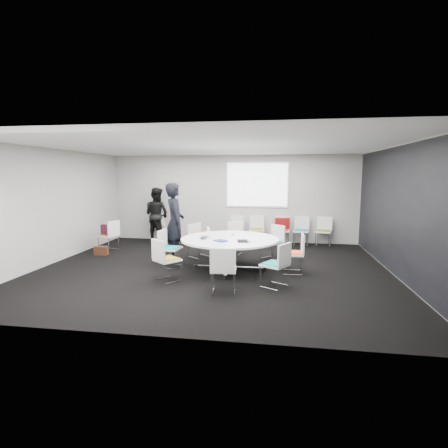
# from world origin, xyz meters

# --- Properties ---
(room_shell) EXTENTS (8.08, 7.08, 2.88)m
(room_shell) POSITION_xyz_m (0.09, 0.00, 1.40)
(room_shell) COLOR black
(room_shell) RESTS_ON ground
(conference_table) EXTENTS (2.23, 2.23, 0.73)m
(conference_table) POSITION_xyz_m (0.39, 0.01, 0.54)
(conference_table) COLOR silver
(conference_table) RESTS_ON ground
(projection_screen) EXTENTS (1.90, 0.03, 1.35)m
(projection_screen) POSITION_xyz_m (0.80, 3.46, 1.85)
(projection_screen) COLOR white
(projection_screen) RESTS_ON room_shell
(chair_ring_a) EXTENTS (0.46, 0.47, 0.88)m
(chair_ring_a) POSITION_xyz_m (1.83, -0.09, 0.28)
(chair_ring_a) COLOR silver
(chair_ring_a) RESTS_ON ground
(chair_ring_b) EXTENTS (0.64, 0.64, 0.88)m
(chair_ring_b) POSITION_xyz_m (1.35, 1.15, 0.28)
(chair_ring_b) COLOR silver
(chair_ring_b) RESTS_ON ground
(chair_ring_c) EXTENTS (0.54, 0.53, 0.88)m
(chair_ring_c) POSITION_xyz_m (0.27, 1.62, 0.28)
(chair_ring_c) COLOR silver
(chair_ring_c) RESTS_ON ground
(chair_ring_d) EXTENTS (0.63, 0.64, 0.88)m
(chair_ring_d) POSITION_xyz_m (-0.58, 1.10, 0.28)
(chair_ring_d) COLOR silver
(chair_ring_d) RESTS_ON ground
(chair_ring_e) EXTENTS (0.51, 0.52, 0.88)m
(chair_ring_e) POSITION_xyz_m (-1.03, 0.02, 0.28)
(chair_ring_e) COLOR silver
(chair_ring_e) RESTS_ON ground
(chair_ring_f) EXTENTS (0.64, 0.64, 0.88)m
(chair_ring_f) POSITION_xyz_m (-0.76, -1.07, 0.28)
(chair_ring_f) COLOR silver
(chair_ring_f) RESTS_ON ground
(chair_ring_g) EXTENTS (0.50, 0.49, 0.88)m
(chair_ring_g) POSITION_xyz_m (0.50, -1.63, 0.28)
(chair_ring_g) COLOR silver
(chair_ring_g) RESTS_ON ground
(chair_ring_h) EXTENTS (0.62, 0.63, 0.88)m
(chair_ring_h) POSITION_xyz_m (1.44, -1.13, 0.28)
(chair_ring_h) COLOR silver
(chair_ring_h) RESTS_ON ground
(chair_back_a) EXTENTS (0.58, 0.57, 0.88)m
(chair_back_a) POSITION_xyz_m (0.12, 3.12, 0.28)
(chair_back_a) COLOR silver
(chair_back_a) RESTS_ON ground
(chair_back_b) EXTENTS (0.48, 0.47, 0.88)m
(chair_back_b) POSITION_xyz_m (0.83, 3.15, 0.28)
(chair_back_b) COLOR silver
(chair_back_b) RESTS_ON ground
(chair_back_c) EXTENTS (0.47, 0.46, 0.88)m
(chair_back_c) POSITION_xyz_m (1.61, 3.17, 0.28)
(chair_back_c) COLOR silver
(chair_back_c) RESTS_ON ground
(chair_back_d) EXTENTS (0.53, 0.52, 0.88)m
(chair_back_d) POSITION_xyz_m (2.20, 3.16, 0.28)
(chair_back_d) COLOR silver
(chair_back_d) RESTS_ON ground
(chair_back_e) EXTENTS (0.56, 0.55, 0.88)m
(chair_back_e) POSITION_xyz_m (2.87, 3.17, 0.28)
(chair_back_e) COLOR silver
(chair_back_e) RESTS_ON ground
(chair_spare_left) EXTENTS (0.56, 0.57, 0.88)m
(chair_spare_left) POSITION_xyz_m (-3.30, 1.47, 0.28)
(chair_spare_left) COLOR silver
(chair_spare_left) RESTS_ON ground
(chair_person_back) EXTENTS (0.59, 0.58, 0.88)m
(chair_person_back) POSITION_xyz_m (-2.41, 3.16, 0.28)
(chair_person_back) COLOR silver
(chair_person_back) RESTS_ON ground
(person_main) EXTENTS (0.72, 0.85, 1.98)m
(person_main) POSITION_xyz_m (-1.08, 0.62, 0.99)
(person_main) COLOR black
(person_main) RESTS_ON ground
(person_back) EXTENTS (1.04, 0.92, 1.77)m
(person_back) POSITION_xyz_m (-2.41, 3.00, 0.88)
(person_back) COLOR black
(person_back) RESTS_ON ground
(laptop) EXTENTS (0.25, 0.36, 0.03)m
(laptop) POSITION_xyz_m (-0.15, -0.08, 0.74)
(laptop) COLOR #333338
(laptop) RESTS_ON conference_table
(laptop_lid) EXTENTS (0.12, 0.29, 0.22)m
(laptop_lid) POSITION_xyz_m (-0.11, 0.03, 0.86)
(laptop_lid) COLOR silver
(laptop_lid) RESTS_ON conference_table
(notebook_black) EXTENTS (0.26, 0.33, 0.02)m
(notebook_black) POSITION_xyz_m (0.72, -0.33, 0.74)
(notebook_black) COLOR black
(notebook_black) RESTS_ON conference_table
(tablet_folio) EXTENTS (0.33, 0.32, 0.03)m
(tablet_folio) POSITION_xyz_m (0.24, -0.39, 0.74)
(tablet_folio) COLOR navy
(tablet_folio) RESTS_ON conference_table
(papers_right) EXTENTS (0.37, 0.34, 0.00)m
(papers_right) POSITION_xyz_m (0.91, 0.21, 0.73)
(papers_right) COLOR white
(papers_right) RESTS_ON conference_table
(papers_front) EXTENTS (0.35, 0.29, 0.00)m
(papers_front) POSITION_xyz_m (1.01, -0.12, 0.73)
(papers_front) COLOR white
(papers_front) RESTS_ON conference_table
(cup) EXTENTS (0.08, 0.08, 0.09)m
(cup) POSITION_xyz_m (0.41, 0.30, 0.78)
(cup) COLOR white
(cup) RESTS_ON conference_table
(phone) EXTENTS (0.14, 0.08, 0.01)m
(phone) POSITION_xyz_m (0.84, -0.37, 0.73)
(phone) COLOR black
(phone) RESTS_ON conference_table
(maroon_bag) EXTENTS (0.41, 0.17, 0.28)m
(maroon_bag) POSITION_xyz_m (-3.32, 1.47, 0.62)
(maroon_bag) COLOR #481328
(maroon_bag) RESTS_ON chair_spare_left
(brown_bag) EXTENTS (0.37, 0.18, 0.24)m
(brown_bag) POSITION_xyz_m (-3.26, 0.92, 0.12)
(brown_bag) COLOR #3C2013
(brown_bag) RESTS_ON ground
(red_jacket) EXTENTS (0.46, 0.23, 0.36)m
(red_jacket) POSITION_xyz_m (1.61, 2.94, 0.70)
(red_jacket) COLOR #A51415
(red_jacket) RESTS_ON chair_back_c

